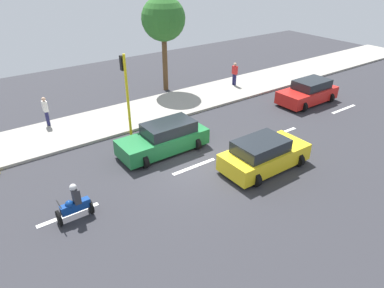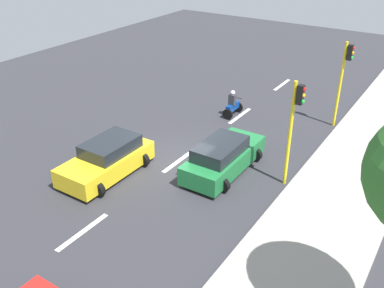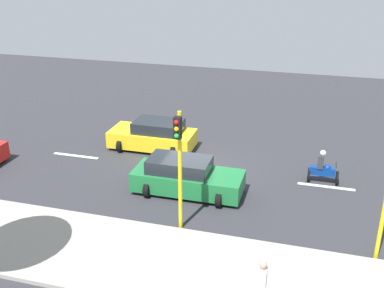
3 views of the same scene
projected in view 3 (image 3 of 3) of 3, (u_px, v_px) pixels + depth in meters
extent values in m
cube|color=#2D2D33|center=(192.00, 171.00, 21.52)|extent=(40.00, 60.00, 0.10)
cube|color=#9E998E|center=(134.00, 258.00, 15.25)|extent=(4.00, 60.00, 0.15)
cube|color=white|center=(76.00, 156.00, 23.00)|extent=(0.20, 2.40, 0.01)
cube|color=white|center=(192.00, 170.00, 21.49)|extent=(0.20, 2.40, 0.01)
cube|color=white|center=(326.00, 187.00, 19.99)|extent=(0.20, 2.40, 0.01)
cube|color=yellow|center=(152.00, 138.00, 23.66)|extent=(1.90, 4.28, 0.80)
cube|color=#1E2328|center=(158.00, 126.00, 23.31)|extent=(1.60, 2.39, 0.56)
cylinder|color=black|center=(120.00, 146.00, 23.36)|extent=(0.64, 0.22, 0.64)
cylinder|color=black|center=(133.00, 134.00, 24.85)|extent=(0.64, 0.22, 0.64)
cylinder|color=black|center=(174.00, 152.00, 22.65)|extent=(0.64, 0.22, 0.64)
cylinder|color=black|center=(184.00, 139.00, 24.15)|extent=(0.64, 0.22, 0.64)
cube|color=#1E7238|center=(188.00, 181.00, 19.31)|extent=(1.77, 4.56, 0.80)
cube|color=#1E2328|center=(179.00, 165.00, 19.13)|extent=(1.49, 2.56, 0.56)
cylinder|color=black|center=(227.00, 182.00, 19.71)|extent=(0.64, 0.22, 0.64)
cylinder|color=black|center=(219.00, 199.00, 18.33)|extent=(0.64, 0.22, 0.64)
cylinder|color=black|center=(160.00, 173.00, 20.47)|extent=(0.64, 0.22, 0.64)
cylinder|color=black|center=(148.00, 190.00, 19.09)|extent=(0.64, 0.22, 0.64)
cylinder|color=black|center=(337.00, 178.00, 20.10)|extent=(0.60, 0.10, 0.60)
cylinder|color=black|center=(309.00, 175.00, 20.40)|extent=(0.60, 0.10, 0.60)
cube|color=navy|center=(322.00, 171.00, 20.16)|extent=(0.28, 1.10, 0.36)
sphere|color=navy|center=(327.00, 168.00, 20.04)|extent=(0.32, 0.32, 0.32)
cylinder|color=black|center=(336.00, 165.00, 19.89)|extent=(0.55, 0.04, 0.04)
cube|color=#333338|center=(321.00, 161.00, 20.01)|extent=(0.36, 0.24, 0.60)
sphere|color=silver|center=(323.00, 153.00, 19.85)|extent=(0.26, 0.26, 0.26)
cube|color=silver|center=(262.00, 278.00, 12.44)|extent=(0.40, 0.24, 0.60)
sphere|color=tan|center=(263.00, 265.00, 12.28)|extent=(0.22, 0.22, 0.22)
cylinder|color=yellow|center=(180.00, 173.00, 16.19)|extent=(0.14, 0.14, 4.50)
cube|color=black|center=(178.00, 128.00, 15.31)|extent=(0.24, 0.24, 0.76)
sphere|color=red|center=(176.00, 122.00, 15.12)|extent=(0.16, 0.16, 0.16)
sphere|color=#F2A50C|center=(176.00, 129.00, 15.21)|extent=(0.16, 0.16, 0.16)
sphere|color=green|center=(177.00, 136.00, 15.30)|extent=(0.16, 0.16, 0.16)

